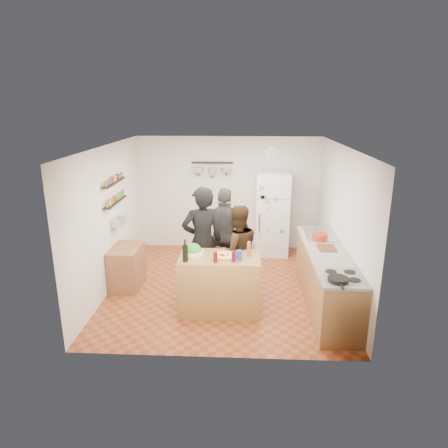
# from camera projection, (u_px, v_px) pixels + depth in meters

# --- Properties ---
(room_shell) EXTENTS (4.20, 4.20, 4.20)m
(room_shell) POSITION_uv_depth(u_px,v_px,m) (225.00, 214.00, 7.22)
(room_shell) COLOR brown
(room_shell) RESTS_ON ground
(prep_island) EXTENTS (1.25, 0.72, 0.91)m
(prep_island) POSITION_uv_depth(u_px,v_px,m) (220.00, 283.00, 6.29)
(prep_island) COLOR #A4773C
(prep_island) RESTS_ON floor
(pizza_board) EXTENTS (0.42, 0.34, 0.02)m
(pizza_board) POSITION_uv_depth(u_px,v_px,m) (225.00, 256.00, 6.13)
(pizza_board) COLOR olive
(pizza_board) RESTS_ON prep_island
(pizza) EXTENTS (0.34, 0.34, 0.02)m
(pizza) POSITION_uv_depth(u_px,v_px,m) (225.00, 255.00, 6.12)
(pizza) COLOR beige
(pizza) RESTS_ON pizza_board
(salad_bowl) EXTENTS (0.34, 0.34, 0.07)m
(salad_bowl) POSITION_uv_depth(u_px,v_px,m) (193.00, 253.00, 6.21)
(salad_bowl) COLOR silver
(salad_bowl) RESTS_ON prep_island
(wine_bottle) EXTENTS (0.08, 0.08, 0.25)m
(wine_bottle) POSITION_uv_depth(u_px,v_px,m) (185.00, 253.00, 5.93)
(wine_bottle) COLOR black
(wine_bottle) RESTS_ON prep_island
(wine_glass_near) EXTENTS (0.06, 0.06, 0.15)m
(wine_glass_near) POSITION_uv_depth(u_px,v_px,m) (215.00, 257.00, 5.91)
(wine_glass_near) COLOR #5D080E
(wine_glass_near) RESTS_ON prep_island
(wine_glass_far) EXTENTS (0.06, 0.06, 0.15)m
(wine_glass_far) POSITION_uv_depth(u_px,v_px,m) (234.00, 257.00, 5.93)
(wine_glass_far) COLOR #52071A
(wine_glass_far) RESTS_ON prep_island
(pepper_mill) EXTENTS (0.06, 0.06, 0.19)m
(pepper_mill) POSITION_uv_depth(u_px,v_px,m) (249.00, 250.00, 6.15)
(pepper_mill) COLOR brown
(pepper_mill) RESTS_ON prep_island
(salt_canister) EXTENTS (0.09, 0.09, 0.15)m
(salt_canister) POSITION_uv_depth(u_px,v_px,m) (239.00, 255.00, 6.00)
(salt_canister) COLOR navy
(salt_canister) RESTS_ON prep_island
(person_left) EXTENTS (0.79, 0.64, 1.90)m
(person_left) POSITION_uv_depth(u_px,v_px,m) (202.00, 242.00, 6.68)
(person_left) COLOR black
(person_left) RESTS_ON floor
(person_center) EXTENTS (0.93, 0.82, 1.60)m
(person_center) POSITION_uv_depth(u_px,v_px,m) (237.00, 252.00, 6.66)
(person_center) COLOR black
(person_center) RESTS_ON floor
(person_back) EXTENTS (1.08, 0.59, 1.76)m
(person_back) POSITION_uv_depth(u_px,v_px,m) (225.00, 235.00, 7.22)
(person_back) COLOR #332F2D
(person_back) RESTS_ON floor
(counter_run) EXTENTS (0.63, 2.63, 0.90)m
(counter_run) POSITION_uv_depth(u_px,v_px,m) (326.00, 278.00, 6.47)
(counter_run) COLOR #9E7042
(counter_run) RESTS_ON floor
(stove_top) EXTENTS (0.60, 0.62, 0.02)m
(stove_top) POSITION_uv_depth(u_px,v_px,m) (343.00, 277.00, 5.43)
(stove_top) COLOR white
(stove_top) RESTS_ON counter_run
(skillet) EXTENTS (0.28, 0.28, 0.05)m
(skillet) POSITION_uv_depth(u_px,v_px,m) (338.00, 279.00, 5.26)
(skillet) COLOR black
(skillet) RESTS_ON stove_top
(sink) EXTENTS (0.50, 0.80, 0.03)m
(sink) POSITION_uv_depth(u_px,v_px,m) (319.00, 235.00, 7.15)
(sink) COLOR silver
(sink) RESTS_ON counter_run
(cutting_board) EXTENTS (0.30, 0.40, 0.02)m
(cutting_board) POSITION_uv_depth(u_px,v_px,m) (327.00, 249.00, 6.47)
(cutting_board) COLOR olive
(cutting_board) RESTS_ON counter_run
(red_bowl) EXTENTS (0.27, 0.27, 0.11)m
(red_bowl) POSITION_uv_depth(u_px,v_px,m) (320.00, 237.00, 6.84)
(red_bowl) COLOR #A12712
(red_bowl) RESTS_ON counter_run
(fridge) EXTENTS (0.70, 0.68, 1.80)m
(fridge) POSITION_uv_depth(u_px,v_px,m) (272.00, 214.00, 8.58)
(fridge) COLOR white
(fridge) RESTS_ON floor
(wall_clock) EXTENTS (0.30, 0.03, 0.30)m
(wall_clock) POSITION_uv_depth(u_px,v_px,m) (273.00, 153.00, 8.53)
(wall_clock) COLOR silver
(wall_clock) RESTS_ON back_wall
(spice_shelf_lower) EXTENTS (0.12, 1.00, 0.02)m
(spice_shelf_lower) POSITION_uv_depth(u_px,v_px,m) (116.00, 202.00, 7.06)
(spice_shelf_lower) COLOR black
(spice_shelf_lower) RESTS_ON left_wall
(spice_shelf_upper) EXTENTS (0.12, 1.00, 0.02)m
(spice_shelf_upper) POSITION_uv_depth(u_px,v_px,m) (114.00, 182.00, 6.96)
(spice_shelf_upper) COLOR black
(spice_shelf_upper) RESTS_ON left_wall
(produce_basket) EXTENTS (0.18, 0.35, 0.14)m
(produce_basket) POSITION_uv_depth(u_px,v_px,m) (119.00, 221.00, 7.16)
(produce_basket) COLOR silver
(produce_basket) RESTS_ON left_wall
(side_table) EXTENTS (0.50, 0.80, 0.73)m
(side_table) POSITION_uv_depth(u_px,v_px,m) (127.00, 266.00, 7.16)
(side_table) COLOR #915D3C
(side_table) RESTS_ON floor
(pot_rack) EXTENTS (0.90, 0.04, 0.04)m
(pot_rack) POSITION_uv_depth(u_px,v_px,m) (212.00, 163.00, 8.57)
(pot_rack) COLOR black
(pot_rack) RESTS_ON back_wall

